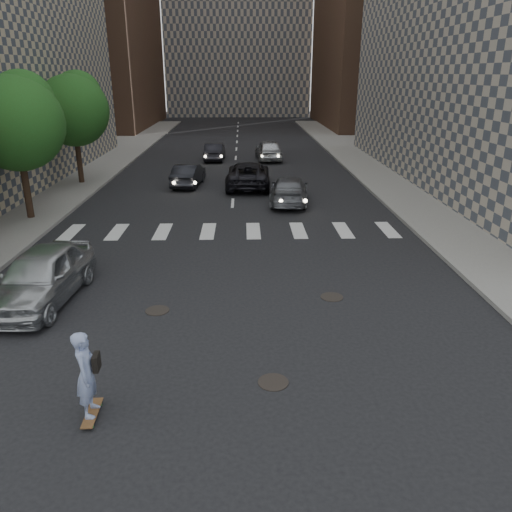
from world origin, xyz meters
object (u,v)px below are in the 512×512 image
Objects in this scene: traffic_car_a at (188,175)px; tree_c at (74,107)px; silver_sedan at (41,276)px; skateboarder at (87,374)px; traffic_car_e at (215,152)px; traffic_car_c at (248,175)px; traffic_car_b at (289,190)px; tree_b at (18,119)px; traffic_car_d at (269,150)px.

tree_c is at bearing 0.24° from traffic_car_a.
skateboarder is at bearing -57.15° from silver_sedan.
traffic_car_c is at bearing 106.07° from traffic_car_e.
traffic_car_e is at bearing -90.67° from traffic_car_a.
tree_c is at bearing -15.63° from traffic_car_b.
tree_c is 12.43m from traffic_car_e.
tree_c is 17.98m from silver_sedan.
tree_b reaches higher than traffic_car_d.
silver_sedan reaches higher than traffic_car_a.
traffic_car_e is (3.92, 25.95, -0.15)m from silver_sedan.
traffic_car_c is 10.15m from traffic_car_d.
traffic_car_d reaches higher than traffic_car_c.
tree_b is 13.01m from traffic_car_c.
tree_b is 1.38× the size of traffic_car_b.
tree_c is 15.48m from traffic_car_d.
traffic_car_a is (6.66, 7.31, -3.97)m from tree_b.
traffic_car_b is 14.72m from traffic_car_e.
tree_c is at bearing -4.37° from traffic_car_c.
traffic_car_d is at bearing 36.20° from tree_c.
skateboarder reaches higher than silver_sedan.
tree_c is at bearing 90.00° from tree_b.
skateboarder is 0.48× the size of traffic_car_e.
tree_b is at bearing 19.66° from traffic_car_b.
traffic_car_a is at bearing -30.62° from traffic_car_b.
tree_c reaches higher than silver_sedan.
traffic_car_e is at bearing -73.78° from traffic_car_c.
tree_c is 14.06m from traffic_car_b.
skateboarder is 22.03m from traffic_car_a.
traffic_car_b reaches higher than traffic_car_e.
traffic_car_c is at bearing 72.55° from silver_sedan.
traffic_car_d is at bearing -113.48° from traffic_car_a.
skateboarder is 0.40× the size of silver_sedan.
tree_c reaches higher than traffic_car_c.
tree_c is at bearing 104.83° from skateboarder.
traffic_car_b is 14.00m from traffic_car_d.
traffic_car_e is at bearing -64.73° from traffic_car_b.
traffic_car_a is at bearing 56.80° from traffic_car_d.
tree_c is at bearing 32.66° from traffic_car_d.
tree_c is 7.79m from traffic_car_a.
tree_b is 8.00m from tree_c.
silver_sedan is at bearing 69.93° from traffic_car_c.
traffic_car_d is at bearing -98.07° from traffic_car_c.
tree_b and tree_c have the same top height.
traffic_car_c is at bearing 33.56° from tree_b.
traffic_car_e is at bearing -2.98° from traffic_car_d.
traffic_car_a is 9.58m from traffic_car_e.
traffic_car_b is at bearing 148.83° from traffic_car_a.
traffic_car_b is at bearing 58.92° from silver_sedan.
skateboarder is at bearing -73.10° from tree_c.
tree_b is 10.65m from traffic_car_a.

